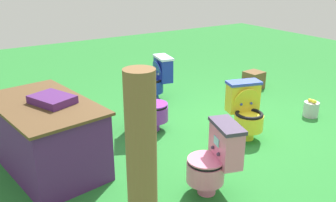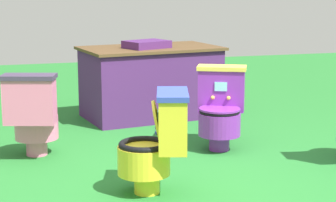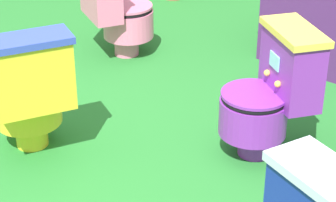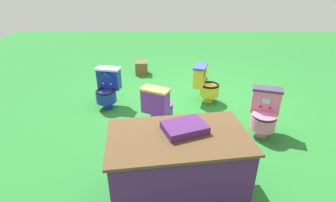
# 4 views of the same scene
# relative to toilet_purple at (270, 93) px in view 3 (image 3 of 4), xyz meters

# --- Properties ---
(ground) EXTENTS (14.00, 14.00, 0.00)m
(ground) POSITION_rel_toilet_purple_xyz_m (-0.52, -0.82, -0.37)
(ground) COLOR #26752D
(toilet_purple) EXTENTS (0.57, 0.62, 0.73)m
(toilet_purple) POSITION_rel_toilet_purple_xyz_m (0.00, 0.00, 0.00)
(toilet_purple) COLOR purple
(toilet_purple) RESTS_ON ground
(toilet_yellow) EXTENTS (0.58, 0.52, 0.73)m
(toilet_yellow) POSITION_rel_toilet_purple_xyz_m (-0.85, -0.97, 0.00)
(toilet_yellow) COLOR yellow
(toilet_yellow) RESTS_ON ground
(toilet_pink) EXTENTS (0.53, 0.59, 0.73)m
(toilet_pink) POSITION_rel_toilet_purple_xyz_m (-1.61, 0.17, 0.00)
(toilet_pink) COLOR pink
(toilet_pink) RESTS_ON ground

